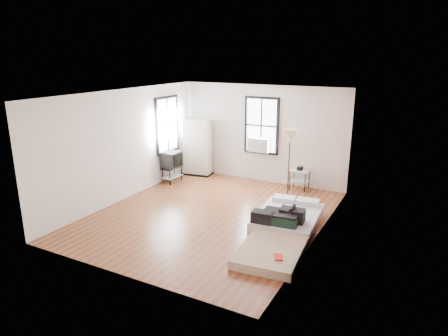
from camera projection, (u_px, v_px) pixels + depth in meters
The scene contains 8 objects.
ground at pixel (211, 215), 9.33m from camera, with size 6.00×6.00×0.00m, color #602D19.
room_shell at pixel (227, 140), 9.06m from camera, with size 5.02×6.02×2.80m.
mattress_main at pixel (288, 217), 8.83m from camera, with size 1.45×1.87×0.57m.
mattress_bare at pixel (276, 238), 7.83m from camera, with size 1.32×2.22×0.46m.
wardrobe at pixel (197, 147), 12.24m from camera, with size 0.93×0.62×1.73m.
side_table at pixel (300, 174), 10.95m from camera, with size 0.52×0.42×0.66m.
floor_lamp at pixel (290, 139), 9.86m from camera, with size 0.39×0.39×1.84m.
tv_stand at pixel (172, 161), 11.53m from camera, with size 0.49×0.67×0.91m.
Camera 1 is at (4.34, -7.51, 3.63)m, focal length 32.00 mm.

